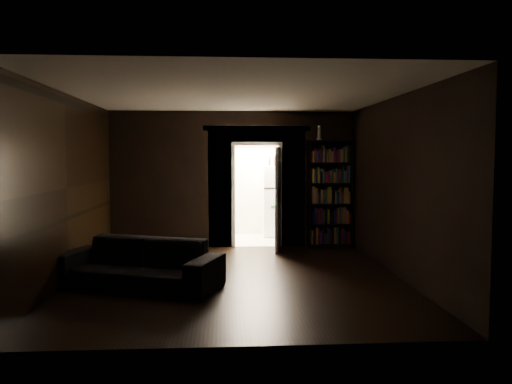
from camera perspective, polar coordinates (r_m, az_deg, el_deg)
ground at (r=7.76m, az=-2.31°, el=-9.86°), size 5.50×5.50×0.00m
room_walls at (r=8.60m, az=-2.57°, el=2.83°), size 5.02×5.61×2.84m
kitchen_alcove at (r=11.44m, az=-0.28°, el=0.75°), size 2.20×1.80×2.60m
sofa at (r=7.37m, az=-13.28°, el=-7.13°), size 2.54×1.77×0.90m
bookshelf at (r=10.38m, az=8.44°, el=-0.23°), size 0.94×0.48×2.20m
refrigerator at (r=11.75m, az=2.57°, el=-1.04°), size 0.90×0.86×1.65m
door at (r=9.93m, az=2.52°, el=-0.81°), size 0.20×0.84×2.05m
figurine at (r=10.26m, az=7.23°, el=6.74°), size 0.13×0.13×0.31m
bottles at (r=11.64m, az=2.74°, el=3.55°), size 0.58×0.22×0.23m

